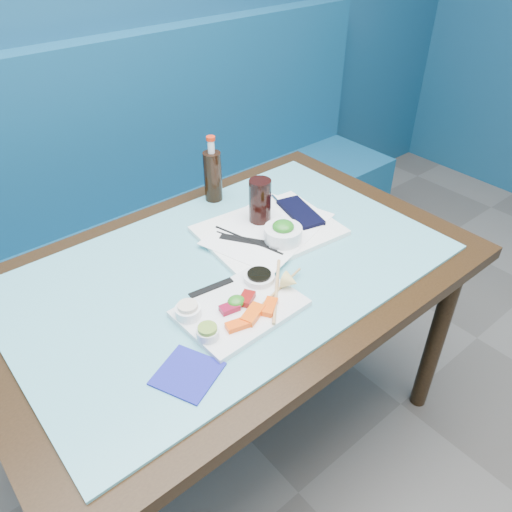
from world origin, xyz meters
TOP-DOWN VIEW (x-y plane):
  - booth_bench at (0.00, 2.29)m, footprint 3.00×0.56m
  - dining_table at (0.00, 1.45)m, footprint 1.40×0.90m
  - glass_top at (0.00, 1.45)m, footprint 1.22×0.76m
  - sashimi_plate at (-0.09, 1.28)m, footprint 0.31×0.23m
  - salmon_left at (-0.14, 1.23)m, footprint 0.07×0.04m
  - salmon_mid at (-0.09, 1.23)m, footprint 0.08×0.06m
  - salmon_right at (-0.04, 1.23)m, footprint 0.07×0.06m
  - tuna_left at (-0.12, 1.29)m, footprint 0.05×0.04m
  - tuna_right at (-0.07, 1.29)m, footprint 0.06×0.05m
  - seaweed_garnish at (-0.10, 1.29)m, footprint 0.05×0.04m
  - ramekin_wasabi at (-0.22, 1.25)m, footprint 0.06×0.06m
  - wasabi_fill at (-0.22, 1.25)m, footprint 0.06×0.06m
  - ramekin_ginger at (-0.21, 1.34)m, footprint 0.07×0.07m
  - ginger_fill at (-0.21, 1.34)m, footprint 0.06×0.06m
  - soy_dish at (0.01, 1.33)m, footprint 0.11×0.11m
  - soy_fill at (0.01, 1.33)m, footprint 0.08×0.08m
  - lemon_wedge at (0.05, 1.25)m, footprint 0.06×0.05m
  - chopstick_sleeve at (-0.11, 1.39)m, footprint 0.13×0.04m
  - wooden_chopstick_a at (0.02, 1.27)m, footprint 0.19×0.19m
  - wooden_chopstick_b at (0.03, 1.27)m, footprint 0.20×0.06m
  - serving_tray at (0.20, 1.51)m, footprint 0.44×0.35m
  - paper_placemat at (0.20, 1.51)m, footprint 0.44×0.36m
  - seaweed_bowl at (0.19, 1.43)m, footprint 0.15×0.15m
  - seaweed_salad at (0.19, 1.43)m, footprint 0.07×0.07m
  - cola_glass at (0.21, 1.56)m, footprint 0.08×0.08m
  - navy_pouch at (0.33, 1.51)m, footprint 0.12×0.20m
  - fork at (0.33, 1.61)m, footprint 0.03×0.08m
  - black_chopstick_a at (0.10, 1.50)m, footprint 0.08×0.20m
  - black_chopstick_b at (0.11, 1.50)m, footprint 0.07×0.24m
  - tray_sleeve at (0.10, 1.50)m, footprint 0.12×0.16m
  - cola_bottle_body at (0.19, 1.79)m, footprint 0.06×0.06m
  - cola_bottle_neck at (0.19, 1.79)m, footprint 0.03×0.03m
  - cola_bottle_cap at (0.19, 1.79)m, footprint 0.04×0.04m
  - blue_napkin at (-0.31, 1.20)m, footprint 0.17×0.17m

SIDE VIEW (x-z plane):
  - booth_bench at x=0.00m, z-range -0.21..0.96m
  - dining_table at x=0.00m, z-range 0.29..1.04m
  - glass_top at x=0.00m, z-range 0.75..0.76m
  - blue_napkin at x=-0.31m, z-range 0.76..0.76m
  - serving_tray at x=0.20m, z-range 0.76..0.77m
  - sashimi_plate at x=-0.09m, z-range 0.76..0.77m
  - paper_placemat at x=0.20m, z-range 0.77..0.78m
  - chopstick_sleeve at x=-0.11m, z-range 0.77..0.78m
  - tray_sleeve at x=0.10m, z-range 0.77..0.78m
  - black_chopstick_a at x=0.10m, z-range 0.77..0.78m
  - black_chopstick_b at x=0.11m, z-range 0.77..0.78m
  - wooden_chopstick_b at x=0.03m, z-range 0.77..0.78m
  - wooden_chopstick_a at x=0.02m, z-range 0.77..0.78m
  - fork at x=0.33m, z-range 0.77..0.78m
  - navy_pouch at x=0.33m, z-range 0.77..0.79m
  - salmon_left at x=-0.14m, z-range 0.77..0.79m
  - salmon_right at x=-0.04m, z-range 0.77..0.79m
  - tuna_left at x=-0.12m, z-range 0.77..0.79m
  - soy_dish at x=0.01m, z-range 0.77..0.79m
  - tuna_right at x=-0.07m, z-range 0.77..0.79m
  - salmon_mid at x=-0.09m, z-range 0.77..0.79m
  - ramekin_wasabi at x=-0.22m, z-range 0.77..0.80m
  - seaweed_garnish at x=-0.10m, z-range 0.77..0.80m
  - ramekin_ginger at x=-0.21m, z-range 0.77..0.80m
  - soy_fill at x=0.01m, z-range 0.79..0.80m
  - seaweed_bowl at x=0.19m, z-range 0.77..0.82m
  - lemon_wedge at x=0.05m, z-range 0.77..0.82m
  - wasabi_fill at x=-0.22m, z-range 0.80..0.81m
  - ginger_fill at x=-0.21m, z-range 0.80..0.81m
  - seaweed_salad at x=0.19m, z-range 0.81..0.84m
  - cola_bottle_body at x=0.19m, z-range 0.76..0.93m
  - cola_glass at x=0.21m, z-range 0.77..0.92m
  - cola_bottle_neck at x=0.19m, z-range 0.93..0.97m
  - cola_bottle_cap at x=0.19m, z-range 0.97..0.99m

